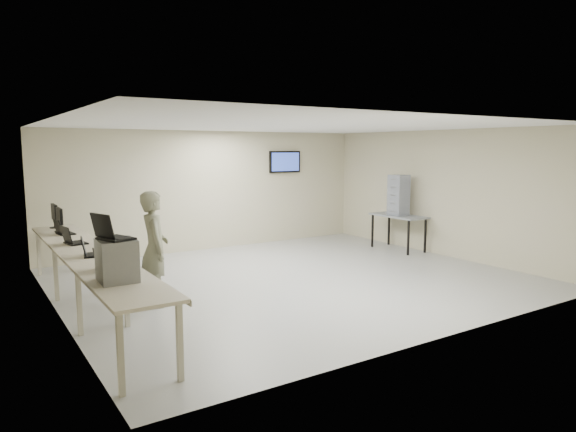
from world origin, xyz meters
TOP-DOWN VIEW (x-y plane):
  - room at (0.03, 0.06)m, footprint 8.01×7.01m
  - workbench at (-3.59, 0.00)m, footprint 0.76×6.00m
  - equipment_box at (-3.65, -1.88)m, footprint 0.42×0.47m
  - laptop_on_box at (-3.71, -1.88)m, footprint 0.43×0.46m
  - laptop_0 at (-3.65, -1.26)m, footprint 0.28×0.34m
  - laptop_1 at (-3.62, -0.30)m, footprint 0.35×0.39m
  - laptop_2 at (-3.65, 0.80)m, footprint 0.36×0.41m
  - laptop_3 at (-3.62, 1.86)m, footprint 0.33×0.38m
  - monitor_near at (-3.60, 2.21)m, footprint 0.19×0.44m
  - monitor_far at (-3.60, 2.75)m, footprint 0.20×0.45m
  - soldier at (-2.65, -0.16)m, footprint 0.53×0.71m
  - side_table at (3.60, 0.95)m, footprint 0.65×1.39m
  - storage_bins at (3.58, 0.95)m, footprint 0.36×0.40m

SIDE VIEW (x-z plane):
  - side_table at x=3.60m, z-range 0.34..1.17m
  - workbench at x=-3.59m, z-range 0.38..1.28m
  - soldier at x=-2.65m, z-range 0.00..1.76m
  - laptop_0 at x=-3.65m, z-range 0.84..1.10m
  - laptop_3 at x=-3.62m, z-range 0.83..1.10m
  - laptop_1 at x=-3.62m, z-range 0.83..1.11m
  - laptop_2 at x=-3.65m, z-range 0.83..1.12m
  - equipment_box at x=-3.65m, z-range 0.90..1.38m
  - monitor_near at x=-3.60m, z-range 0.94..1.38m
  - monitor_far at x=-3.60m, z-range 0.95..1.40m
  - storage_bins at x=3.58m, z-range 0.83..1.78m
  - room at x=0.03m, z-range 0.01..2.82m
  - laptop_on_box at x=-3.71m, z-range 1.30..1.61m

